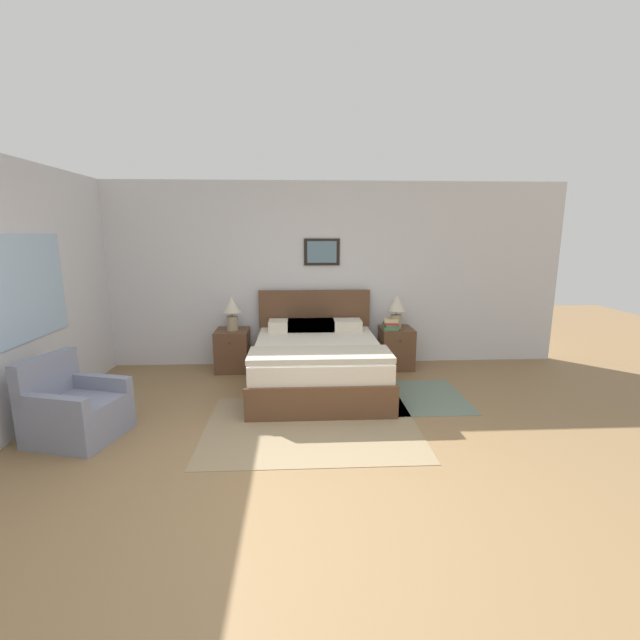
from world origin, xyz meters
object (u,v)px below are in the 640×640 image
(nightstand_near_window, at_px, (233,350))
(nightstand_by_door, at_px, (396,348))
(table_lamp_by_door, at_px, (396,308))
(bed, at_px, (317,362))
(table_lamp_near_window, at_px, (232,309))
(armchair, at_px, (74,411))

(nightstand_near_window, relative_size, nightstand_by_door, 1.00)
(table_lamp_by_door, bearing_deg, bed, -148.04)
(bed, relative_size, table_lamp_by_door, 4.12)
(table_lamp_near_window, distance_m, table_lamp_by_door, 2.28)
(armchair, xyz_separation_m, nightstand_by_door, (3.49, 1.97, 0.02))
(armchair, distance_m, nightstand_near_window, 2.30)
(nightstand_by_door, relative_size, table_lamp_by_door, 1.20)
(nightstand_near_window, bearing_deg, nightstand_by_door, 0.00)
(nightstand_by_door, distance_m, table_lamp_near_window, 2.37)
(nightstand_by_door, bearing_deg, armchair, -150.56)
(bed, relative_size, table_lamp_near_window, 4.12)
(armchair, distance_m, table_lamp_near_window, 2.37)
(nightstand_near_window, xyz_separation_m, nightstand_by_door, (2.31, 0.00, 0.00))
(table_lamp_by_door, bearing_deg, nightstand_near_window, 179.80)
(bed, xyz_separation_m, nightstand_near_window, (-1.15, 0.72, -0.03))
(armchair, relative_size, table_lamp_near_window, 1.83)
(bed, height_order, armchair, bed)
(nightstand_near_window, height_order, table_lamp_by_door, table_lamp_by_door)
(bed, distance_m, nightstand_near_window, 1.36)
(armchair, bearing_deg, table_lamp_near_window, 164.19)
(nightstand_by_door, xyz_separation_m, table_lamp_near_window, (-2.30, -0.01, 0.58))
(bed, xyz_separation_m, armchair, (-2.33, -1.25, -0.05))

